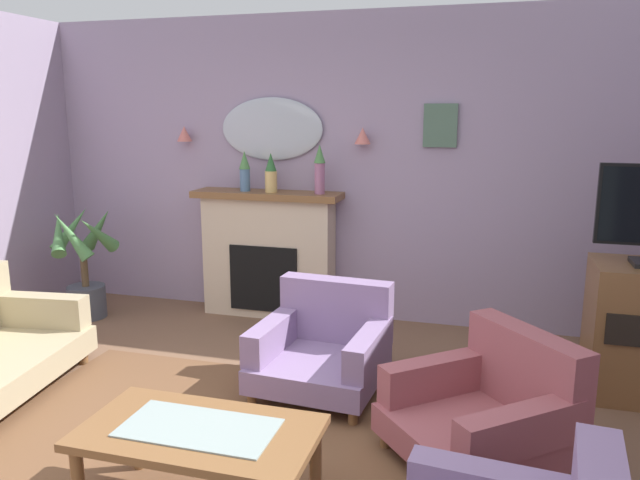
{
  "coord_description": "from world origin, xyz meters",
  "views": [
    {
      "loc": [
        1.28,
        -2.56,
        1.88
      ],
      "look_at": [
        0.1,
        1.56,
        0.97
      ],
      "focal_mm": 34.57,
      "sensor_mm": 36.0,
      "label": 1
    }
  ],
  "objects_px": {
    "mantel_vase_centre": "(245,170)",
    "potted_plant_corner_palm": "(83,265)",
    "wall_sconce_right": "(363,136)",
    "coffee_table": "(199,439)",
    "armchair_in_corner": "(489,409)",
    "mantel_vase_right": "(271,173)",
    "framed_picture": "(440,126)",
    "mantel_vase_left": "(320,168)",
    "fireplace": "(268,255)",
    "wall_mirror": "(272,129)",
    "armchair_beside_couch": "(325,345)",
    "wall_sconce_left": "(184,134)"
  },
  "relations": [
    {
      "from": "mantel_vase_right",
      "to": "mantel_vase_left",
      "type": "relative_size",
      "value": 0.81
    },
    {
      "from": "wall_mirror",
      "to": "potted_plant_corner_palm",
      "type": "distance_m",
      "value": 2.12
    },
    {
      "from": "mantel_vase_right",
      "to": "potted_plant_corner_palm",
      "type": "bearing_deg",
      "value": -162.91
    },
    {
      "from": "wall_sconce_right",
      "to": "framed_picture",
      "type": "xyz_separation_m",
      "value": [
        0.65,
        0.06,
        0.09
      ]
    },
    {
      "from": "mantel_vase_right",
      "to": "framed_picture",
      "type": "height_order",
      "value": "framed_picture"
    },
    {
      "from": "mantel_vase_left",
      "to": "armchair_beside_couch",
      "type": "relative_size",
      "value": 0.49
    },
    {
      "from": "mantel_vase_left",
      "to": "mantel_vase_right",
      "type": "bearing_deg",
      "value": -180.0
    },
    {
      "from": "wall_sconce_right",
      "to": "potted_plant_corner_palm",
      "type": "relative_size",
      "value": 0.14
    },
    {
      "from": "mantel_vase_centre",
      "to": "coffee_table",
      "type": "height_order",
      "value": "mantel_vase_centre"
    },
    {
      "from": "coffee_table",
      "to": "armchair_in_corner",
      "type": "bearing_deg",
      "value": 33.19
    },
    {
      "from": "fireplace",
      "to": "potted_plant_corner_palm",
      "type": "xyz_separation_m",
      "value": [
        -1.6,
        -0.53,
        -0.07
      ]
    },
    {
      "from": "mantel_vase_centre",
      "to": "potted_plant_corner_palm",
      "type": "relative_size",
      "value": 0.35
    },
    {
      "from": "mantel_vase_centre",
      "to": "potted_plant_corner_palm",
      "type": "xyz_separation_m",
      "value": [
        -1.4,
        -0.51,
        -0.85
      ]
    },
    {
      "from": "framed_picture",
      "to": "potted_plant_corner_palm",
      "type": "height_order",
      "value": "framed_picture"
    },
    {
      "from": "wall_mirror",
      "to": "coffee_table",
      "type": "height_order",
      "value": "wall_mirror"
    },
    {
      "from": "fireplace",
      "to": "mantel_vase_right",
      "type": "relative_size",
      "value": 3.91
    },
    {
      "from": "mantel_vase_centre",
      "to": "armchair_beside_couch",
      "type": "distance_m",
      "value": 2.02
    },
    {
      "from": "wall_mirror",
      "to": "coffee_table",
      "type": "distance_m",
      "value": 3.32
    },
    {
      "from": "coffee_table",
      "to": "armchair_in_corner",
      "type": "xyz_separation_m",
      "value": [
        1.28,
        0.84,
        -0.08
      ]
    },
    {
      "from": "mantel_vase_right",
      "to": "mantel_vase_left",
      "type": "bearing_deg",
      "value": 0.0
    },
    {
      "from": "mantel_vase_left",
      "to": "armchair_in_corner",
      "type": "xyz_separation_m",
      "value": [
        1.51,
        -1.95,
        -1.08
      ]
    },
    {
      "from": "mantel_vase_left",
      "to": "wall_sconce_left",
      "type": "distance_m",
      "value": 1.38
    },
    {
      "from": "wall_sconce_right",
      "to": "mantel_vase_left",
      "type": "bearing_deg",
      "value": -161.08
    },
    {
      "from": "potted_plant_corner_palm",
      "to": "armchair_beside_couch",
      "type": "bearing_deg",
      "value": -17.94
    },
    {
      "from": "framed_picture",
      "to": "potted_plant_corner_palm",
      "type": "xyz_separation_m",
      "value": [
        -3.1,
        -0.69,
        -1.25
      ]
    },
    {
      "from": "mantel_vase_left",
      "to": "armchair_in_corner",
      "type": "bearing_deg",
      "value": -52.29
    },
    {
      "from": "wall_sconce_left",
      "to": "potted_plant_corner_palm",
      "type": "distance_m",
      "value": 1.52
    },
    {
      "from": "mantel_vase_right",
      "to": "framed_picture",
      "type": "relative_size",
      "value": 0.97
    },
    {
      "from": "mantel_vase_centre",
      "to": "mantel_vase_left",
      "type": "relative_size",
      "value": 0.84
    },
    {
      "from": "wall_sconce_right",
      "to": "armchair_in_corner",
      "type": "relative_size",
      "value": 0.12
    },
    {
      "from": "wall_mirror",
      "to": "fireplace",
      "type": "bearing_deg",
      "value": -90.0
    },
    {
      "from": "fireplace",
      "to": "potted_plant_corner_palm",
      "type": "bearing_deg",
      "value": -161.49
    },
    {
      "from": "fireplace",
      "to": "coffee_table",
      "type": "xyz_separation_m",
      "value": [
        0.72,
        -2.82,
        -0.19
      ]
    },
    {
      "from": "mantel_vase_centre",
      "to": "mantel_vase_left",
      "type": "xyz_separation_m",
      "value": [
        0.7,
        0.0,
        0.04
      ]
    },
    {
      "from": "wall_sconce_left",
      "to": "coffee_table",
      "type": "xyz_separation_m",
      "value": [
        1.57,
        -2.91,
        -1.28
      ]
    },
    {
      "from": "mantel_vase_right",
      "to": "wall_mirror",
      "type": "height_order",
      "value": "wall_mirror"
    },
    {
      "from": "mantel_vase_right",
      "to": "mantel_vase_left",
      "type": "distance_m",
      "value": 0.45
    },
    {
      "from": "armchair_in_corner",
      "to": "potted_plant_corner_palm",
      "type": "height_order",
      "value": "potted_plant_corner_palm"
    },
    {
      "from": "mantel_vase_centre",
      "to": "wall_sconce_right",
      "type": "bearing_deg",
      "value": 6.52
    },
    {
      "from": "mantel_vase_left",
      "to": "armchair_in_corner",
      "type": "relative_size",
      "value": 0.38
    },
    {
      "from": "wall_mirror",
      "to": "armchair_beside_couch",
      "type": "distance_m",
      "value": 2.24
    },
    {
      "from": "mantel_vase_centre",
      "to": "armchair_in_corner",
      "type": "relative_size",
      "value": 0.31
    },
    {
      "from": "mantel_vase_right",
      "to": "mantel_vase_left",
      "type": "height_order",
      "value": "mantel_vase_left"
    },
    {
      "from": "framed_picture",
      "to": "armchair_in_corner",
      "type": "relative_size",
      "value": 0.31
    },
    {
      "from": "wall_mirror",
      "to": "framed_picture",
      "type": "relative_size",
      "value": 2.67
    },
    {
      "from": "wall_sconce_right",
      "to": "coffee_table",
      "type": "distance_m",
      "value": 3.18
    },
    {
      "from": "wall_sconce_left",
      "to": "armchair_in_corner",
      "type": "relative_size",
      "value": 0.12
    },
    {
      "from": "coffee_table",
      "to": "armchair_in_corner",
      "type": "height_order",
      "value": "armchair_in_corner"
    },
    {
      "from": "framed_picture",
      "to": "coffee_table",
      "type": "distance_m",
      "value": 3.36
    },
    {
      "from": "coffee_table",
      "to": "potted_plant_corner_palm",
      "type": "relative_size",
      "value": 1.06
    }
  ]
}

